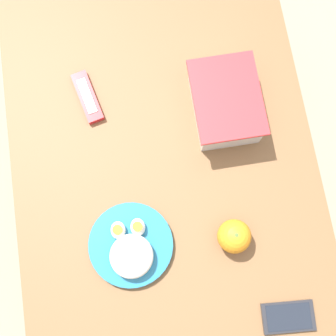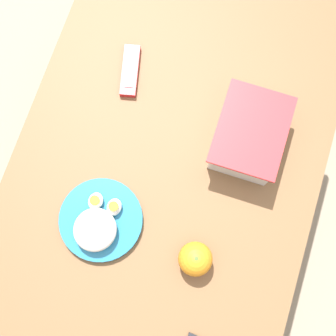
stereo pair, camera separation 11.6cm
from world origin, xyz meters
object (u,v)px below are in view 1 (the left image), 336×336
Objects in this scene: rice_plate at (131,248)px; candy_bar at (87,97)px; cell_phone at (288,317)px; orange_fruit at (234,236)px; food_container at (225,104)px.

rice_plate reaches higher than candy_bar.
cell_phone is (0.62, 0.40, -0.00)m from candy_bar.
rice_plate is 1.40× the size of candy_bar.
rice_plate is 0.41m from candy_bar.
orange_fruit is 0.55× the size of candy_bar.
rice_plate reaches higher than cell_phone.
candy_bar is (-0.40, -0.06, -0.01)m from rice_plate.
candy_bar is 0.74m from cell_phone.
orange_fruit is 0.40× the size of rice_plate.
food_container is 0.33m from orange_fruit.
candy_bar is at bearing -147.02° from cell_phone.
rice_plate is at bearing -92.86° from orange_fruit.
food_container is at bearing 137.87° from rice_plate.
candy_bar reaches higher than cell_phone.
cell_phone is at bearing 25.22° from orange_fruit.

